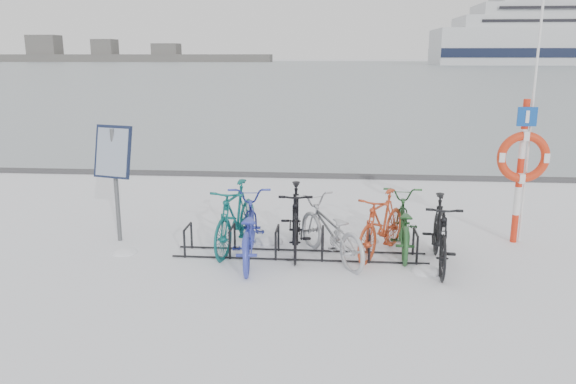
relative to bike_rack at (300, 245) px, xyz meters
name	(u,v)px	position (x,y,z in m)	size (l,w,h in m)	color
ground	(300,256)	(0.00, 0.00, -0.18)	(900.00, 900.00, 0.00)	white
ice_sheet	(334,66)	(0.00, 155.00, -0.17)	(400.00, 298.00, 0.02)	#929DA5
quay_edge	(314,176)	(0.00, 5.90, -0.13)	(400.00, 0.25, 0.10)	#3F3F42
bike_rack	(300,245)	(0.00, 0.00, 0.00)	(4.00, 0.48, 0.46)	black
info_board	(113,159)	(-3.14, 0.49, 1.25)	(0.70, 0.41, 1.99)	#595B5E
lifebuoy_station	(523,157)	(3.60, 0.94, 1.30)	(0.85, 0.23, 4.40)	red
shoreline	(81,56)	(-122.02, 260.00, 2.61)	(180.00, 12.00, 9.50)	#4C4C4C
bike_0	(235,215)	(-1.08, 0.31, 0.38)	(0.53, 1.88, 1.13)	#105957
bike_1	(248,227)	(-0.79, -0.20, 0.34)	(0.70, 2.00, 1.05)	#323EAF
bike_2	(296,217)	(-0.08, 0.29, 0.38)	(0.52, 1.86, 1.12)	black
bike_3	(330,228)	(0.48, -0.06, 0.31)	(0.65, 1.88, 0.98)	#A9ABB0
bike_4	(382,222)	(1.29, 0.24, 0.34)	(0.49, 1.74, 1.04)	#B73E1E
bike_5	(403,222)	(1.65, 0.43, 0.30)	(0.64, 1.84, 0.97)	#255729
bike_6	(440,231)	(2.12, -0.22, 0.37)	(0.51, 1.82, 1.09)	black
snow_drifts	(312,249)	(0.18, 0.36, -0.18)	(5.17, 1.80, 0.18)	white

